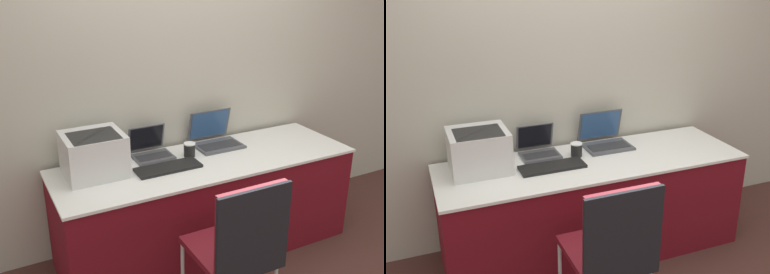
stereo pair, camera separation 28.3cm
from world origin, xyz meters
TOP-DOWN VIEW (x-y plane):
  - ground_plane at (0.00, 0.00)m, footprint 14.00×14.00m
  - wall_back at (0.00, 0.77)m, footprint 8.00×0.05m
  - table at (0.00, 0.35)m, footprint 2.23×0.71m
  - printer at (-0.79, 0.47)m, footprint 0.39×0.36m
  - laptop_left at (-0.33, 0.59)m, footprint 0.28×0.26m
  - laptop_right at (0.20, 0.57)m, footprint 0.36×0.31m
  - external_keyboard at (-0.31, 0.32)m, footprint 0.46×0.17m
  - coffee_cup at (-0.08, 0.46)m, footprint 0.09×0.09m
  - chair at (-0.23, -0.47)m, footprint 0.46×0.49m

SIDE VIEW (x-z plane):
  - ground_plane at x=0.00m, z-range 0.00..0.00m
  - table at x=0.00m, z-range 0.00..0.75m
  - chair at x=-0.23m, z-range 0.11..1.10m
  - external_keyboard at x=-0.31m, z-range 0.75..0.77m
  - laptop_left at x=-0.33m, z-range 0.69..0.91m
  - coffee_cup at x=-0.08m, z-range 0.75..0.85m
  - laptop_right at x=0.20m, z-range 0.68..0.94m
  - printer at x=-0.79m, z-range 0.76..1.05m
  - wall_back at x=0.00m, z-range 0.00..2.60m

